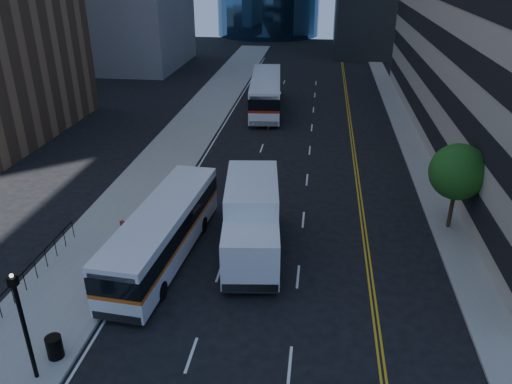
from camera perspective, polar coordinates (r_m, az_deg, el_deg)
ground at (r=23.92m, az=3.34°, el=-12.27°), size 160.00×160.00×0.00m
sidewalk_west at (r=47.67m, az=-7.08°, el=7.55°), size 5.00×90.00×0.15m
sidewalk_east at (r=46.91m, az=16.85°, el=6.34°), size 2.00×90.00×0.15m
street_tree at (r=30.11m, az=22.10°, el=2.13°), size 3.20×3.20×5.10m
lamp_post at (r=20.25m, az=-25.05°, el=-13.40°), size 0.28×0.28×4.56m
bus_front at (r=26.48m, az=-10.51°, el=-4.45°), size 3.37×11.55×2.94m
bus_rear at (r=52.05m, az=1.12°, el=11.33°), size 4.01×13.45×3.42m
box_truck at (r=26.29m, az=-0.49°, el=-3.19°), size 3.66×8.26×3.82m
trash_can at (r=22.11m, az=-22.03°, el=-16.10°), size 0.80×0.80×0.96m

